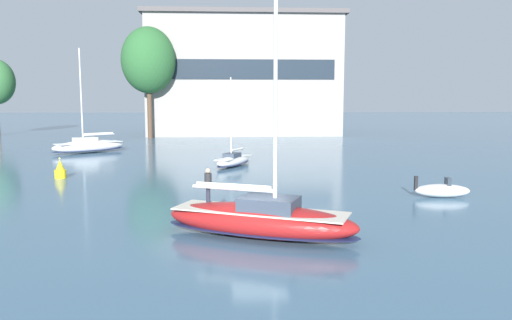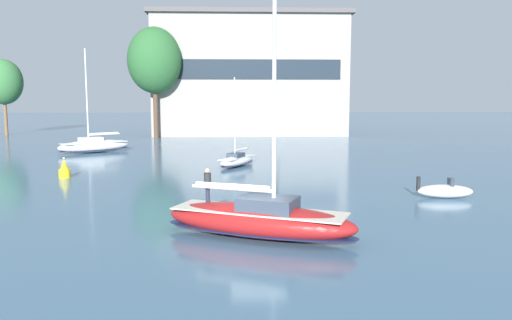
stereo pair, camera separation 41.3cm
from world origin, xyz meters
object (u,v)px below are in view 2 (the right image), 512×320
Objects in this scene: sailboat_moored_near_marina at (94,145)px; sailboat_moored_mid_channel at (237,160)px; motor_tender at (445,191)px; sailboat_main at (259,219)px; tree_shore_left at (154,61)px; channel_buoy at (64,170)px; tree_shore_center at (4,82)px.

sailboat_moored_near_marina reaches higher than sailboat_moored_mid_channel.
sailboat_moored_mid_channel reaches higher than motor_tender.
sailboat_moored_mid_channel is at bearing 92.30° from sailboat_main.
tree_shore_left is 10.50× the size of channel_buoy.
sailboat_main is at bearing -64.25° from sailboat_moored_near_marina.
tree_shore_center is at bearing 133.98° from sailboat_moored_mid_channel.
sailboat_moored_near_marina is (-17.56, 36.39, -0.05)m from sailboat_main.
tree_shore_left is 37.72m from sailboat_moored_mid_channel.
sailboat_moored_mid_channel is 20.23m from motor_tender.
motor_tender is (29.71, -27.82, -0.37)m from sailboat_moored_near_marina.
tree_shore_center reaches higher than channel_buoy.
channel_buoy is at bearing -61.40° from tree_shore_center.
tree_shore_center reaches higher than sailboat_moored_near_marina.
sailboat_moored_mid_channel is (16.60, -12.41, -0.25)m from sailboat_moored_near_marina.
tree_shore_left is 4.79× the size of motor_tender.
sailboat_moored_near_marina is at bearing 98.78° from channel_buoy.
tree_shore_center is at bearing 128.75° from sailboat_moored_near_marina.
motor_tender is 28.31m from channel_buoy.
tree_shore_left is at bearing 88.69° from channel_buoy.
sailboat_main reaches higher than sailboat_moored_mid_channel.
tree_shore_left is 2.12× the size of sailboat_moored_mid_channel.
motor_tender is at bearing -43.12° from sailboat_moored_near_marina.
motor_tender is (25.90, -48.97, -11.65)m from tree_shore_left.
tree_shore_left is at bearing 110.86° from sailboat_moored_mid_channel.
tree_shore_center is at bearing 133.04° from motor_tender.
sailboat_main is at bearing -87.70° from sailboat_moored_mid_channel.
motor_tender is at bearing -46.96° from tree_shore_center.
sailboat_main is 1.06× the size of sailboat_moored_near_marina.
sailboat_moored_mid_channel is at bearing -69.14° from tree_shore_left.
tree_shore_center is at bearing 164.68° from tree_shore_left.
channel_buoy reaches higher than motor_tender.
tree_shore_left reaches higher than motor_tender.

